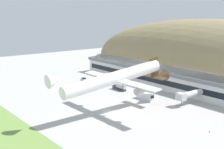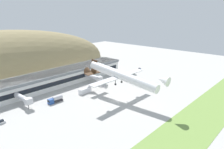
% 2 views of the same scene
% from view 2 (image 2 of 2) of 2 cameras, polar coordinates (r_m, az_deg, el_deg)
% --- Properties ---
extents(ground_plane, '(328.19, 328.19, 0.00)m').
position_cam_2_polar(ground_plane, '(114.44, 1.36, -7.03)').
color(ground_plane, '#B7B5AF').
extents(grass_strip_foreground, '(295.37, 19.56, 0.08)m').
position_cam_2_polar(grass_strip_foreground, '(96.45, 20.02, -12.80)').
color(grass_strip_foreground, '#759947').
rests_on(grass_strip_foreground, ground_plane).
extents(terminal_building, '(116.21, 15.70, 9.05)m').
position_cam_2_polar(terminal_building, '(138.50, -16.37, -1.23)').
color(terminal_building, white).
rests_on(terminal_building, ground_plane).
extents(jetway_0, '(3.38, 13.90, 5.43)m').
position_cam_2_polar(jetway_0, '(115.89, -22.09, -5.86)').
color(jetway_0, silver).
rests_on(jetway_0, ground_plane).
extents(jetway_1, '(3.38, 14.09, 5.43)m').
position_cam_2_polar(jetway_1, '(141.58, -4.64, -0.71)').
color(jetway_1, silver).
rests_on(jetway_1, ground_plane).
extents(cargo_airplane, '(39.30, 53.62, 10.89)m').
position_cam_2_polar(cargo_airplane, '(112.84, 2.17, -0.31)').
color(cargo_airplane, white).
extents(service_car_0, '(4.09, 2.06, 1.57)m').
position_cam_2_polar(service_car_0, '(155.06, 4.52, -0.47)').
color(service_car_0, silver).
rests_on(service_car_0, ground_plane).
extents(service_car_1, '(3.87, 1.68, 1.46)m').
position_cam_2_polar(service_car_1, '(104.25, -27.06, -11.05)').
color(service_car_1, silver).
rests_on(service_car_1, ground_plane).
extents(service_car_2, '(4.03, 2.02, 1.63)m').
position_cam_2_polar(service_car_2, '(174.30, 7.07, 1.36)').
color(service_car_2, '#264C99').
rests_on(service_car_2, ground_plane).
extents(fuel_truck, '(8.13, 2.46, 3.14)m').
position_cam_2_polar(fuel_truck, '(116.62, -14.55, -6.33)').
color(fuel_truck, '#264C99').
rests_on(fuel_truck, ground_plane).
extents(box_truck, '(8.24, 2.74, 2.86)m').
position_cam_2_polar(box_truck, '(126.13, -7.07, -4.19)').
color(box_truck, silver).
rests_on(box_truck, ground_plane).
extents(traffic_cone_0, '(0.52, 0.52, 0.58)m').
position_cam_2_polar(traffic_cone_0, '(147.77, 6.84, -1.54)').
color(traffic_cone_0, orange).
rests_on(traffic_cone_0, ground_plane).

